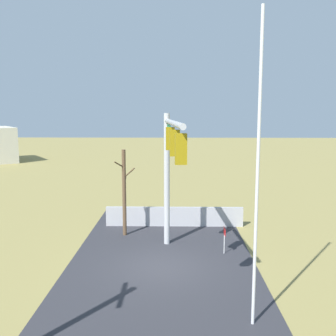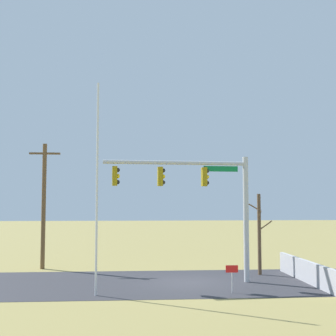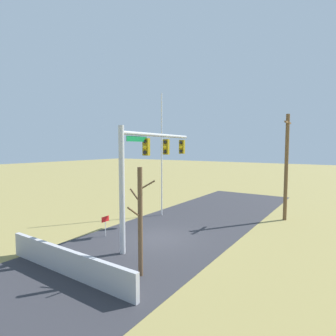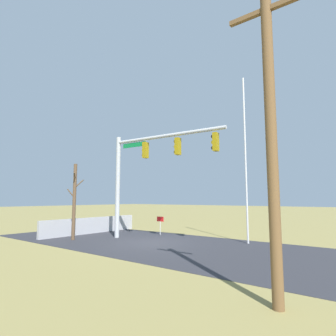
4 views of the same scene
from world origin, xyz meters
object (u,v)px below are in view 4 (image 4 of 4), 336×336
object	(u,v)px
utility_pole	(271,131)
bare_tree	(74,200)
signal_mast	(146,162)
flagpole	(245,158)
open_sign	(160,221)

from	to	relation	value
utility_pole	bare_tree	xyz separation A→B (m)	(12.61, -3.23, -1.68)
signal_mast	bare_tree	bearing A→B (deg)	34.29
flagpole	bare_tree	distance (m)	10.33
open_sign	utility_pole	bearing A→B (deg)	140.75
flagpole	utility_pole	bearing A→B (deg)	115.32
bare_tree	open_sign	size ratio (longest dim) A/B	3.71
signal_mast	utility_pole	xyz separation A→B (m)	(-9.04, 5.67, -0.59)
signal_mast	flagpole	world-z (taller)	flagpole
utility_pole	bare_tree	world-z (taller)	utility_pole
flagpole	bare_tree	bearing A→B (deg)	30.09
bare_tree	open_sign	world-z (taller)	bare_tree
signal_mast	utility_pole	world-z (taller)	utility_pole
signal_mast	utility_pole	bearing A→B (deg)	147.91
bare_tree	open_sign	distance (m)	5.75
signal_mast	open_sign	bearing A→B (deg)	-69.68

